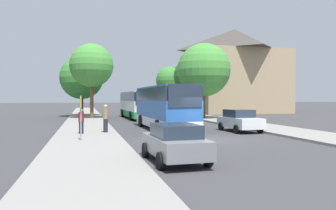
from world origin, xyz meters
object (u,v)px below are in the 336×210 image
Objects in this scene: parked_car_right_near at (240,120)px; parked_car_right_far at (168,110)px; tree_left_near at (82,78)px; tree_right_far at (194,76)px; bus_front at (164,107)px; tree_left_far at (92,66)px; pedestrian_waiting_near at (81,121)px; bus_middle at (137,104)px; parked_car_left_curb at (175,142)px; bus_stop_sign at (81,113)px; pedestrian_waiting_far at (106,118)px; tree_right_near at (204,70)px; tree_right_mid at (170,81)px.

parked_car_right_near is 0.95× the size of parked_car_right_far.
parked_car_right_near is 0.52× the size of tree_left_near.
tree_right_far reaches higher than parked_car_right_near.
tree_left_far is at bearing 109.50° from bus_front.
pedestrian_waiting_near is 17.19m from tree_left_far.
bus_middle reaches higher than parked_car_left_curb.
pedestrian_waiting_near is at bearing -126.17° from tree_right_far.
bus_stop_sign is (-3.57, 6.36, 0.90)m from parked_car_left_curb.
tree_left_near is at bearing 170.91° from tree_right_far.
tree_right_near is at bearing -3.36° from pedestrian_waiting_far.
parked_car_right_far is 0.55× the size of tree_right_mid.
tree_right_near reaches higher than bus_front.
tree_left_near is 16.28m from tree_right_near.
pedestrian_waiting_near reaches higher than parked_car_left_curb.
bus_stop_sign is 3.59m from pedestrian_waiting_near.
tree_left_near is 0.91× the size of tree_right_near.
tree_left_far is at bearing -165.76° from tree_right_far.
bus_front is at bearing 76.27° from parked_car_left_curb.
pedestrian_waiting_far is 0.24× the size of tree_right_far.
tree_left_far is at bearing -60.17° from pedestrian_waiting_near.
tree_left_far reaches higher than bus_front.
bus_middle reaches higher than pedestrian_waiting_near.
parked_car_left_curb is 32.65m from parked_car_right_far.
tree_left_far is 1.08× the size of tree_right_far.
bus_front is 12.80m from parked_car_left_curb.
bus_middle is at bearing 88.55° from bus_front.
bus_stop_sign is 0.32× the size of tree_right_mid.
tree_left_far is (-10.23, 16.44, 5.33)m from parked_car_right_near.
tree_left_near is at bearing 44.24° from pedestrian_waiting_far.
parked_car_right_far is 24.63m from pedestrian_waiting_near.
pedestrian_waiting_far reaches higher than pedestrian_waiting_near.
parked_car_left_curb is 0.95× the size of parked_car_right_far.
parked_car_right_near is at bearing -95.36° from tree_right_mid.
parked_car_right_near is (4.98, -16.90, -0.89)m from bus_middle.
tree_right_mid is (2.77, 9.62, 4.57)m from parked_car_right_far.
tree_left_near reaches higher than pedestrian_waiting_near.
pedestrian_waiting_far reaches higher than parked_car_left_curb.
bus_stop_sign is (-11.22, -3.44, 0.84)m from parked_car_right_near.
parked_car_right_near is 2.48× the size of pedestrian_waiting_near.
tree_right_near is (1.93, -8.79, 4.84)m from parked_car_right_far.
bus_middle is 7.25m from parked_car_right_far.
parked_car_left_curb is 1.63× the size of bus_stop_sign.
parked_car_right_far is 10.22m from tree_right_near.
tree_right_far reaches higher than pedestrian_waiting_far.
parked_car_left_curb is at bearing -83.35° from tree_left_near.
tree_right_far is (14.43, 23.29, 3.67)m from bus_stop_sign.
tree_right_far is at bearing -9.09° from tree_left_near.
bus_stop_sign is 0.31× the size of tree_right_far.
pedestrian_waiting_near is at bearing -93.54° from tree_left_far.
pedestrian_waiting_far is 0.25× the size of tree_right_mid.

